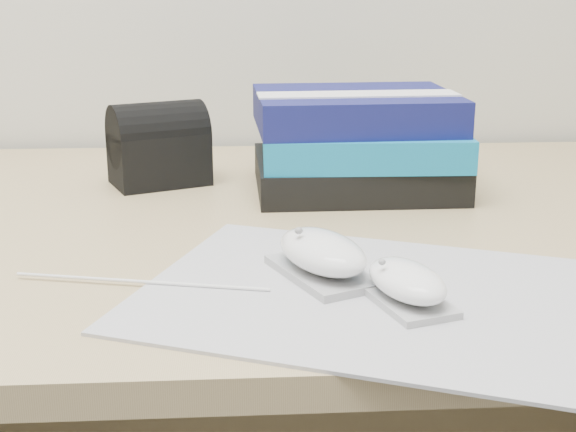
{
  "coord_description": "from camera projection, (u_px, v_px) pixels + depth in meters",
  "views": [
    {
      "loc": [
        -0.1,
        0.67,
        1.0
      ],
      "look_at": [
        -0.05,
        1.44,
        0.77
      ],
      "focal_mm": 50.0,
      "sensor_mm": 36.0,
      "label": 1
    }
  ],
  "objects": [
    {
      "name": "pouch",
      "position": [
        159.0,
        145.0,
        1.08
      ],
      "size": [
        0.15,
        0.13,
        0.11
      ],
      "color": "black",
      "rests_on": "desk"
    },
    {
      "name": "mousepad",
      "position": [
        364.0,
        294.0,
        0.71
      ],
      "size": [
        0.47,
        0.42,
        0.0
      ],
      "primitive_type": "cube",
      "rotation": [
        0.0,
        0.0,
        -0.38
      ],
      "color": "gray",
      "rests_on": "desk"
    },
    {
      "name": "desk",
      "position": [
        317.0,
        367.0,
        1.08
      ],
      "size": [
        1.6,
        0.8,
        0.73
      ],
      "color": "tan",
      "rests_on": "ground"
    },
    {
      "name": "book_stack",
      "position": [
        357.0,
        142.0,
        1.05
      ],
      "size": [
        0.27,
        0.22,
        0.13
      ],
      "color": "black",
      "rests_on": "desk"
    },
    {
      "name": "mouse_front",
      "position": [
        407.0,
        284.0,
        0.68
      ],
      "size": [
        0.08,
        0.11,
        0.04
      ],
      "color": "#A3A3A6",
      "rests_on": "mousepad"
    },
    {
      "name": "mouse_rear",
      "position": [
        322.0,
        255.0,
        0.74
      ],
      "size": [
        0.11,
        0.13,
        0.05
      ],
      "color": "#9F9EA1",
      "rests_on": "mousepad"
    },
    {
      "name": "usb_cable",
      "position": [
        141.0,
        282.0,
        0.73
      ],
      "size": [
        0.24,
        0.06,
        0.0
      ],
      "primitive_type": "cylinder",
      "rotation": [
        0.0,
        1.57,
        -0.23
      ],
      "color": "white",
      "rests_on": "mousepad"
    }
  ]
}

